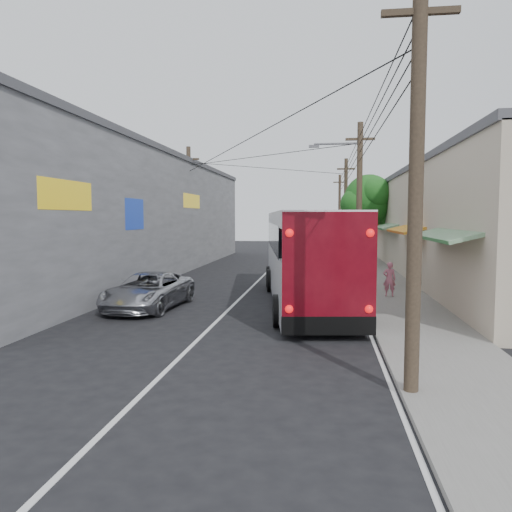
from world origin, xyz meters
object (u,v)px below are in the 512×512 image
at_px(parked_car_far, 335,248).
at_px(coach_bus, 305,256).
at_px(jeepney, 148,291).
at_px(pedestrian_near, 389,279).
at_px(parked_car_mid, 329,255).
at_px(parked_suv, 333,262).
at_px(pedestrian_far, 362,267).

bearing_deg(parked_car_far, coach_bus, -86.32).
relative_size(jeepney, parked_car_far, 1.25).
bearing_deg(pedestrian_near, jeepney, 25.56).
distance_m(coach_bus, jeepney, 6.32).
distance_m(parked_car_mid, pedestrian_near, 15.42).
distance_m(jeepney, parked_suv, 13.72).
bearing_deg(parked_car_mid, parked_suv, -89.93).
bearing_deg(pedestrian_near, parked_car_far, -81.12).
height_order(parked_car_mid, pedestrian_near, pedestrian_near).
xyz_separation_m(parked_suv, parked_car_far, (0.50, 15.92, -0.18)).
xyz_separation_m(parked_suv, pedestrian_near, (2.18, -8.19, 0.02)).
xyz_separation_m(parked_car_far, pedestrian_near, (1.68, -24.10, 0.20)).
relative_size(jeepney, parked_suv, 0.86).
relative_size(parked_car_far, pedestrian_near, 2.69).
distance_m(parked_suv, parked_car_mid, 7.06).
height_order(coach_bus, parked_car_far, coach_bus).
height_order(jeepney, pedestrian_far, pedestrian_far).
height_order(jeepney, parked_suv, parked_suv).
height_order(parked_suv, pedestrian_near, parked_suv).
xyz_separation_m(coach_bus, parked_car_mid, (1.16, 16.67, -1.21)).
relative_size(parked_car_mid, parked_car_far, 1.03).
relative_size(coach_bus, parked_suv, 2.27).
bearing_deg(pedestrian_far, jeepney, 33.37).
bearing_deg(parked_suv, pedestrian_near, -80.59).
bearing_deg(pedestrian_near, coach_bus, 27.12).
xyz_separation_m(parked_suv, pedestrian_far, (1.30, -4.59, 0.18)).
bearing_deg(pedestrian_far, pedestrian_near, 97.07).
distance_m(jeepney, pedestrian_far, 11.05).
bearing_deg(pedestrian_far, coach_bus, 55.78).
height_order(coach_bus, parked_car_mid, coach_bus).
bearing_deg(pedestrian_far, parked_car_far, -94.52).
xyz_separation_m(coach_bus, jeepney, (-5.84, -2.09, -1.22)).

